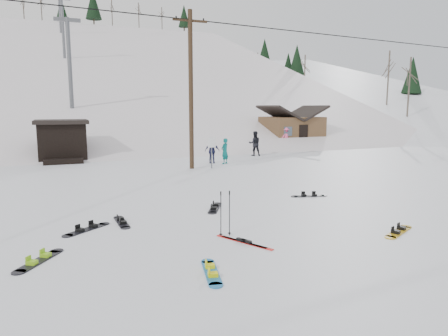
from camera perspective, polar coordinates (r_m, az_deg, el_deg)
name	(u,v)px	position (r m, az deg, el deg)	size (l,w,h in m)	color
ground	(286,251)	(10.39, 8.79, -11.67)	(200.00, 200.00, 0.00)	white
ski_slope	(100,208)	(65.40, -17.25, -5.51)	(60.00, 75.00, 45.00)	silver
ridge_right	(323,189)	(73.96, 13.91, -2.96)	(34.00, 85.00, 36.00)	white
treeline_right	(346,131)	(65.06, 16.99, 5.14)	(20.00, 60.00, 10.00)	black
treeline_crest	(85,124)	(94.52, -19.30, 6.02)	(50.00, 6.00, 10.00)	black
utility_pole	(191,88)	(23.44, -4.75, 11.31)	(2.00, 0.26, 9.00)	#3A2819
trail_sign	(212,147)	(23.48, -1.77, 3.01)	(0.50, 0.09, 1.85)	#595B60
lift_hut	(62,140)	(29.34, -22.10, 3.69)	(3.40, 4.10, 2.75)	black
lift_tower_near	(69,58)	(38.56, -21.23, 14.46)	(2.20, 0.36, 8.00)	#595B60
lift_tower_mid	(63,24)	(59.31, -22.05, 18.53)	(2.20, 0.36, 8.00)	#595B60
lift_tower_far	(59,7)	(80.20, -22.45, 20.48)	(2.20, 0.36, 8.00)	#595B60
cabin	(291,130)	(38.10, 9.61, 5.38)	(5.39, 4.40, 3.77)	brown
hero_snowboard	(211,272)	(9.02, -1.81, -14.61)	(0.57, 1.55, 0.11)	#1B71B5
hero_skis	(244,242)	(10.87, 2.86, -10.48)	(0.95, 1.68, 0.10)	#B31612
ski_poles	(225,213)	(11.23, 0.17, -6.46)	(0.36, 0.09, 1.29)	black
board_scatter_a	(87,229)	(12.60, -19.03, -8.24)	(1.39, 1.13, 0.12)	black
board_scatter_b	(122,222)	(13.05, -14.41, -7.45)	(0.34, 1.57, 0.11)	black
board_scatter_c	(39,260)	(10.57, -24.92, -11.86)	(1.08, 1.41, 0.12)	black
board_scatter_d	(309,196)	(16.63, 12.05, -3.89)	(1.48, 0.62, 0.11)	black
board_scatter_e	(399,231)	(12.77, 23.66, -8.28)	(1.53, 0.90, 0.12)	gold
board_scatter_f	(215,208)	(14.37, -1.31, -5.68)	(0.97, 1.49, 0.12)	black
skier_teal	(225,151)	(25.55, 0.12, 2.43)	(0.59, 0.39, 1.63)	#0B716D
skier_dark	(255,143)	(29.90, 4.40, 3.52)	(0.89, 0.69, 1.83)	black
skier_pink	(285,138)	(35.65, 8.76, 4.32)	(1.22, 0.70, 1.89)	#F8578D
skier_navy	(212,151)	(25.74, -1.70, 2.46)	(0.94, 0.39, 1.61)	#1C1F47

